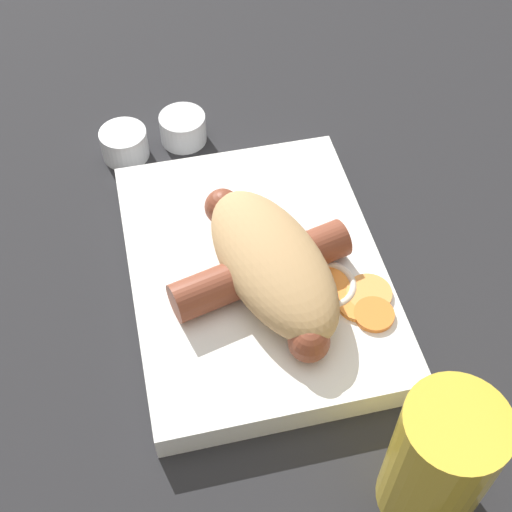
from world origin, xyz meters
The scene contains 8 objects.
ground_plane centered at (0.00, 0.00, 0.00)m, with size 3.00×3.00×0.00m, color #232326.
food_tray centered at (0.00, 0.00, 0.01)m, with size 0.26×0.20×0.02m.
bread_roll centered at (-0.02, -0.01, 0.05)m, with size 0.17×0.11×0.05m.
sausage centered at (-0.02, 0.00, 0.04)m, with size 0.17×0.14×0.03m.
pickled_veggies centered at (-0.04, -0.06, 0.03)m, with size 0.08×0.07×0.01m.
condiment_cup_near centered at (0.18, 0.03, 0.01)m, with size 0.04×0.04×0.03m.
condiment_cup_far centered at (0.17, 0.09, 0.01)m, with size 0.04×0.04×0.03m.
drink_glass centered at (-0.19, -0.07, 0.06)m, with size 0.06×0.06×0.11m.
Camera 1 is at (-0.33, 0.08, 0.46)m, focal length 50.00 mm.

